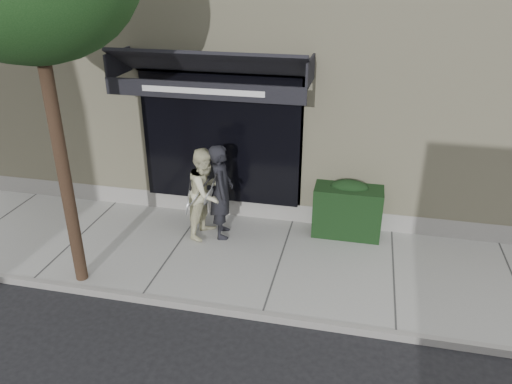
# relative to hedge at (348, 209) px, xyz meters

# --- Properties ---
(ground) EXTENTS (80.00, 80.00, 0.00)m
(ground) POSITION_rel_hedge_xyz_m (-1.10, -1.25, -0.66)
(ground) COLOR black
(ground) RESTS_ON ground
(sidewalk) EXTENTS (20.00, 3.00, 0.12)m
(sidewalk) POSITION_rel_hedge_xyz_m (-1.10, -1.25, -0.60)
(sidewalk) COLOR #979792
(sidewalk) RESTS_ON ground
(curb) EXTENTS (20.00, 0.10, 0.14)m
(curb) POSITION_rel_hedge_xyz_m (-1.10, -2.80, -0.59)
(curb) COLOR gray
(curb) RESTS_ON ground
(building_facade) EXTENTS (14.30, 8.04, 5.64)m
(building_facade) POSITION_rel_hedge_xyz_m (-1.11, 3.71, 2.08)
(building_facade) COLOR beige
(building_facade) RESTS_ON ground
(hedge) EXTENTS (1.30, 0.70, 1.14)m
(hedge) POSITION_rel_hedge_xyz_m (0.00, 0.00, 0.00)
(hedge) COLOR black
(hedge) RESTS_ON sidewalk
(pedestrian_front) EXTENTS (0.85, 0.84, 1.87)m
(pedestrian_front) POSITION_rel_hedge_xyz_m (-2.37, -0.60, 0.39)
(pedestrian_front) COLOR black
(pedestrian_front) RESTS_ON sidewalk
(pedestrian_back) EXTENTS (0.83, 0.98, 1.78)m
(pedestrian_back) POSITION_rel_hedge_xyz_m (-2.67, -0.63, 0.35)
(pedestrian_back) COLOR beige
(pedestrian_back) RESTS_ON sidewalk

